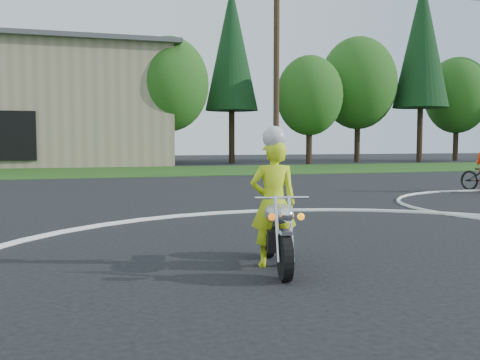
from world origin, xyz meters
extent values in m
cube|color=#1E4714|center=(0.00, 27.00, 0.01)|extent=(120.00, 10.00, 0.02)
torus|color=silver|center=(0.00, 3.00, 0.01)|extent=(12.12, 12.12, 0.12)
cylinder|color=black|center=(-1.54, 3.01, 0.29)|extent=(0.22, 0.59, 0.58)
cylinder|color=black|center=(-1.29, 4.33, 0.29)|extent=(0.22, 0.59, 0.58)
cube|color=black|center=(-1.41, 3.72, 0.38)|extent=(0.36, 0.57, 0.29)
ellipsoid|color=silver|center=(-1.44, 3.53, 0.75)|extent=(0.45, 0.67, 0.27)
cube|color=black|center=(-1.35, 4.00, 0.71)|extent=(0.35, 0.61, 0.10)
cylinder|color=silver|center=(-1.61, 3.10, 0.62)|extent=(0.11, 0.35, 0.77)
cylinder|color=#B9BAC0|center=(-1.44, 3.07, 0.62)|extent=(0.11, 0.35, 0.77)
cube|color=silver|center=(-1.54, 2.99, 0.59)|extent=(0.17, 0.23, 0.05)
cylinder|color=white|center=(-1.50, 3.25, 0.98)|extent=(0.67, 0.16, 0.03)
sphere|color=white|center=(-1.56, 2.92, 0.81)|extent=(0.17, 0.17, 0.17)
sphere|color=#F6590C|center=(-1.72, 2.97, 0.79)|extent=(0.09, 0.09, 0.09)
sphere|color=orange|center=(-1.39, 2.91, 0.79)|extent=(0.09, 0.09, 0.09)
cylinder|color=silver|center=(-1.18, 4.07, 0.29)|extent=(0.22, 0.77, 0.08)
imported|color=#D3EE19|center=(-1.41, 3.77, 0.85)|extent=(0.68, 0.52, 1.70)
sphere|color=silver|center=(-1.42, 3.73, 1.72)|extent=(0.31, 0.31, 0.31)
cube|color=black|center=(-8.00, 31.90, 2.00)|extent=(3.00, 0.16, 3.00)
cylinder|color=#382619|center=(2.00, 34.00, 1.62)|extent=(0.44, 0.44, 3.24)
ellipsoid|color=#1E5116|center=(2.00, 34.00, 5.58)|extent=(5.40, 5.40, 6.48)
cylinder|color=#382619|center=(7.00, 36.00, 1.98)|extent=(0.44, 0.44, 3.96)
cone|color=black|center=(7.00, 36.00, 8.63)|extent=(3.96, 3.96, 9.35)
cylinder|color=#382619|center=(12.00, 33.00, 1.44)|extent=(0.44, 0.44, 2.88)
ellipsoid|color=#1E5116|center=(12.00, 33.00, 4.96)|extent=(4.80, 4.80, 5.76)
cylinder|color=#382619|center=(17.00, 35.00, 1.80)|extent=(0.44, 0.44, 3.60)
ellipsoid|color=#1E5116|center=(17.00, 35.00, 6.20)|extent=(6.00, 6.00, 7.20)
cylinder|color=#382619|center=(22.00, 34.00, 2.16)|extent=(0.44, 0.44, 4.32)
cone|color=black|center=(22.00, 34.00, 9.42)|extent=(4.32, 4.32, 10.20)
cylinder|color=#382619|center=(27.00, 36.00, 1.62)|extent=(0.44, 0.44, 3.24)
ellipsoid|color=#1E5116|center=(27.00, 36.00, 5.58)|extent=(5.40, 5.40, 6.48)
cylinder|color=#382619|center=(-2.00, 35.00, 1.44)|extent=(0.44, 0.44, 2.88)
ellipsoid|color=#1E5116|center=(-2.00, 35.00, 4.96)|extent=(4.80, 4.80, 5.76)
cylinder|color=#473321|center=(5.00, 21.00, 5.00)|extent=(0.28, 0.28, 10.00)
camera|label=1|loc=(-3.84, -2.87, 1.67)|focal=40.00mm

